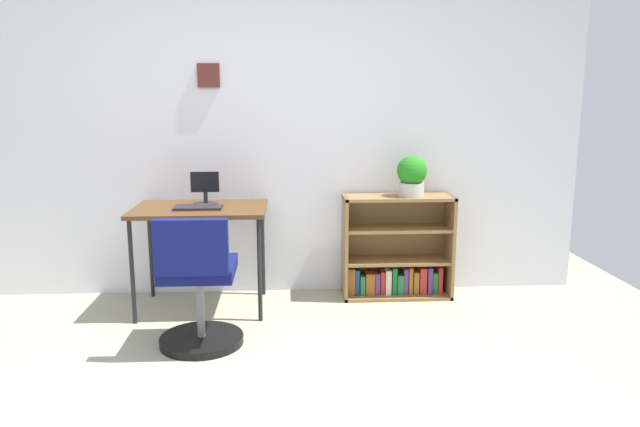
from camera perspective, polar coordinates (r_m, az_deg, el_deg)
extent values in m
cube|color=silver|center=(4.61, -7.16, 7.14)|extent=(5.20, 0.10, 2.40)
cube|color=#54241D|center=(4.56, -10.68, 12.94)|extent=(0.16, 0.02, 0.17)
cube|color=#50331A|center=(4.29, -11.48, 0.42)|extent=(0.93, 0.64, 0.03)
cylinder|color=black|center=(4.19, -17.63, -5.42)|extent=(0.03, 0.03, 0.72)
cylinder|color=black|center=(4.07, -5.83, -5.46)|extent=(0.03, 0.03, 0.72)
cylinder|color=black|center=(4.71, -15.98, -3.50)|extent=(0.03, 0.03, 0.72)
cylinder|color=black|center=(4.60, -5.53, -3.47)|extent=(0.03, 0.03, 0.72)
cylinder|color=#262628|center=(4.38, -10.93, 0.95)|extent=(0.17, 0.17, 0.01)
cylinder|color=#262628|center=(4.37, -10.95, 1.55)|extent=(0.03, 0.03, 0.08)
cube|color=black|center=(4.35, -11.02, 3.01)|extent=(0.20, 0.02, 0.15)
cube|color=#251F26|center=(4.21, -11.66, 0.55)|extent=(0.33, 0.15, 0.02)
cylinder|color=black|center=(3.86, -11.31, -11.83)|extent=(0.52, 0.52, 0.05)
cylinder|color=slate|center=(3.78, -11.44, -8.71)|extent=(0.05, 0.05, 0.40)
cube|color=#0F1452|center=(3.71, -11.58, -5.24)|extent=(0.44, 0.44, 0.08)
cube|color=#0F1452|center=(3.42, -12.31, -3.19)|extent=(0.42, 0.07, 0.32)
cube|color=olive|center=(4.52, 2.40, -3.26)|extent=(0.02, 0.30, 0.79)
cube|color=olive|center=(4.67, 12.30, -3.05)|extent=(0.02, 0.30, 0.79)
cube|color=olive|center=(4.50, 7.55, 1.55)|extent=(0.83, 0.30, 0.02)
cube|color=olive|center=(4.69, 7.31, -7.69)|extent=(0.83, 0.30, 0.02)
cube|color=olive|center=(4.71, 7.13, -2.75)|extent=(0.83, 0.02, 0.79)
cube|color=olive|center=(4.61, 7.40, -4.49)|extent=(0.78, 0.28, 0.02)
cube|color=olive|center=(4.55, 7.48, -1.43)|extent=(0.78, 0.28, 0.02)
cube|color=#99591E|center=(4.59, 3.00, -6.50)|extent=(0.05, 0.11, 0.21)
cube|color=#1E478C|center=(4.60, 3.58, -6.56)|extent=(0.03, 0.09, 0.19)
cube|color=#237238|center=(4.61, 4.07, -6.82)|extent=(0.04, 0.11, 0.15)
cube|color=#99591E|center=(4.62, 4.81, -6.70)|extent=(0.07, 0.10, 0.17)
cube|color=#593372|center=(4.62, 5.50, -6.67)|extent=(0.04, 0.10, 0.17)
cube|color=#B22D28|center=(4.63, 6.01, -6.59)|extent=(0.03, 0.09, 0.18)
cube|color=beige|center=(4.63, 6.52, -6.49)|extent=(0.04, 0.12, 0.19)
cube|color=#237238|center=(4.64, 7.13, -6.41)|extent=(0.04, 0.09, 0.20)
cube|color=#237238|center=(4.65, 7.66, -6.69)|extent=(0.05, 0.12, 0.15)
cube|color=#593372|center=(4.65, 8.17, -6.37)|extent=(0.03, 0.12, 0.20)
cube|color=#99591E|center=(4.66, 8.63, -6.33)|extent=(0.03, 0.11, 0.21)
cube|color=#99591E|center=(4.68, 9.15, -6.52)|extent=(0.04, 0.11, 0.17)
cube|color=#B22D28|center=(4.68, 9.80, -6.32)|extent=(0.05, 0.11, 0.20)
cube|color=#593372|center=(4.69, 10.43, -6.27)|extent=(0.03, 0.12, 0.21)
cube|color=#237238|center=(4.71, 10.92, -6.51)|extent=(0.04, 0.09, 0.16)
cube|color=#B22D28|center=(4.71, 11.40, -6.25)|extent=(0.03, 0.10, 0.21)
cylinder|color=#B7B2A8|center=(4.49, 8.79, 2.31)|extent=(0.19, 0.19, 0.10)
sphere|color=#217B1A|center=(4.47, 8.84, 4.10)|extent=(0.22, 0.22, 0.22)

